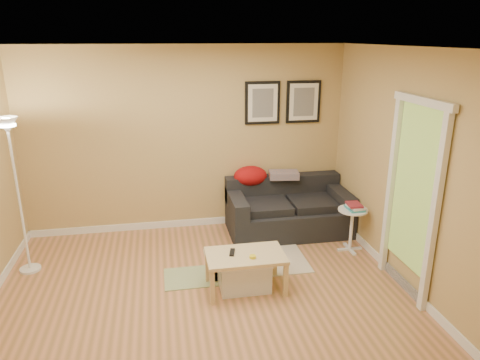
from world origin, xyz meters
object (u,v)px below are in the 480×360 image
(side_table, at_px, (351,230))
(book_stack, at_px, (355,206))
(floor_lamp, at_px, (19,202))
(sofa, at_px, (289,207))
(coffee_table, at_px, (245,272))
(storage_bin, at_px, (244,273))

(side_table, bearing_deg, book_stack, -18.68)
(book_stack, bearing_deg, floor_lamp, 164.56)
(sofa, distance_m, coffee_table, 1.67)
(sofa, bearing_deg, storage_bin, -123.76)
(sofa, height_order, book_stack, sofa)
(storage_bin, distance_m, book_stack, 1.75)
(side_table, bearing_deg, sofa, 131.90)
(storage_bin, relative_size, book_stack, 2.25)
(book_stack, relative_size, floor_lamp, 0.14)
(coffee_table, height_order, storage_bin, coffee_table)
(sofa, xyz_separation_m, book_stack, (0.66, -0.72, 0.24))
(coffee_table, bearing_deg, book_stack, 43.14)
(side_table, bearing_deg, storage_bin, -157.29)
(side_table, relative_size, floor_lamp, 0.31)
(coffee_table, xyz_separation_m, book_stack, (1.56, 0.67, 0.40))
(storage_bin, height_order, floor_lamp, floor_lamp)
(storage_bin, bearing_deg, side_table, 22.71)
(coffee_table, distance_m, book_stack, 1.75)
(sofa, relative_size, book_stack, 6.71)
(coffee_table, bearing_deg, floor_lamp, -179.82)
(sofa, distance_m, storage_bin, 1.65)
(coffee_table, distance_m, floor_lamp, 2.72)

